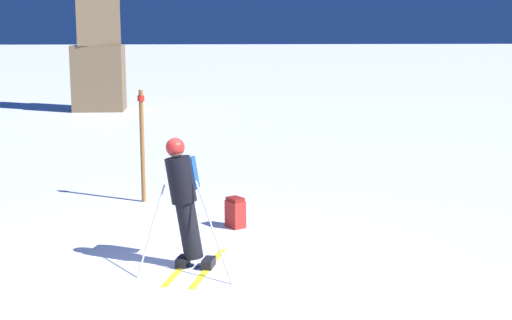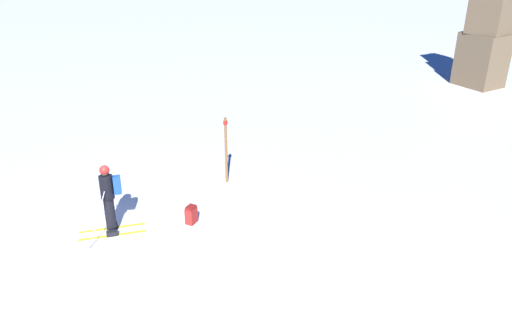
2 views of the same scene
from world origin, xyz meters
TOP-DOWN VIEW (x-y plane):
  - ground_plane at (0.00, 0.00)m, footprint 300.00×300.00m
  - skier at (0.01, 0.07)m, footprint 1.24×1.72m
  - rock_pillar at (-3.67, 19.45)m, footprint 1.97×1.73m
  - spare_backpack at (0.79, 1.93)m, footprint 0.35×0.37m
  - trail_marker at (-0.82, 3.84)m, footprint 0.13×0.13m

SIDE VIEW (x-z plane):
  - ground_plane at x=0.00m, z-range 0.00..0.00m
  - spare_backpack at x=0.79m, z-range -0.01..0.49m
  - skier at x=0.01m, z-range 0.09..1.88m
  - trail_marker at x=-0.82m, z-range 0.10..2.19m
  - rock_pillar at x=-3.67m, z-range -0.59..6.73m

